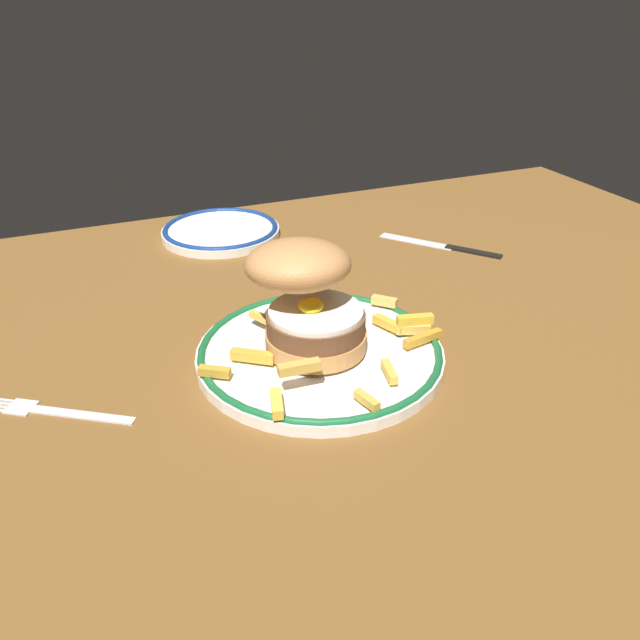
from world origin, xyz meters
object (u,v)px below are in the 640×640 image
Objects in this scene: dinner_plate at (320,352)px; side_plate at (221,231)px; fork at (55,411)px; knife at (449,246)px; burger at (306,294)px.

dinner_plate and side_plate have the same top height.
knife reaches higher than fork.
dinner_plate is 25.52cm from fork.
knife is at bearing 19.12° from fork.
side_plate is (-0.32, 37.08, -0.00)cm from dinner_plate.
dinner_plate is at bearing -89.50° from side_plate.
dinner_plate is at bearing -145.11° from knife.
knife is (28.45, 19.84, -0.58)cm from dinner_plate.
side_plate is 1.36× the size of fork.
fork is (-24.48, 0.02, -6.99)cm from burger.
fork is at bearing -160.88° from knife.
fork is 0.85× the size of knife.
burger reaches higher than knife.
burger is at bearing -91.09° from side_plate.
burger is 1.09× the size of fork.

